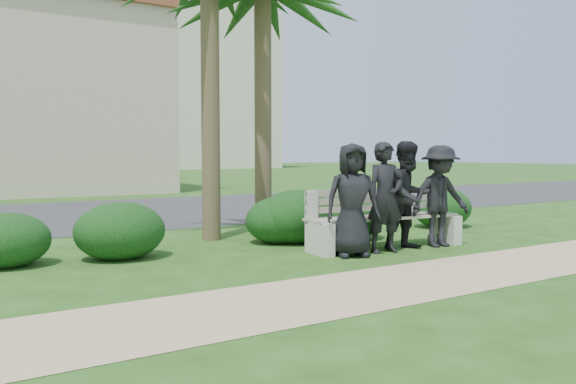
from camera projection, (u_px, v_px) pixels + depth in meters
name	position (u px, v px, depth m)	size (l,w,h in m)	color
ground	(332.00, 256.00, 8.22)	(160.00, 160.00, 0.00)	#214313
footpath	(421.00, 279.00, 6.70)	(30.00, 1.60, 0.01)	tan
asphalt_street	(155.00, 210.00, 15.01)	(160.00, 8.00, 0.01)	#2D2D30
stucco_bldg_right	(49.00, 101.00, 22.72)	(8.40, 8.40, 7.30)	#C6B594
hotel_tower	(138.00, 45.00, 61.33)	(26.00, 18.00, 37.30)	beige
park_bench	(385.00, 222.00, 8.92)	(2.68, 0.82, 0.92)	#A79E8C
man_a	(352.00, 200.00, 8.16)	(0.81, 0.53, 1.66)	black
man_b	(385.00, 197.00, 8.48)	(0.61, 0.40, 1.68)	black
man_c	(409.00, 195.00, 8.77)	(0.82, 0.64, 1.70)	black
man_d	(440.00, 196.00, 9.04)	(1.06, 0.61, 1.64)	black
hedge_a	(5.00, 239.00, 7.42)	(1.15, 0.95, 0.75)	black
hedge_b	(120.00, 229.00, 8.01)	(1.29, 1.07, 0.84)	black
hedge_c	(281.00, 219.00, 9.49)	(1.24, 1.03, 0.81)	black
hedge_d	(297.00, 215.00, 9.51)	(1.42, 1.17, 0.92)	black
hedge_e	(349.00, 216.00, 9.84)	(1.28, 1.05, 0.83)	black
hedge_f	(442.00, 207.00, 11.49)	(1.29, 1.07, 0.84)	black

